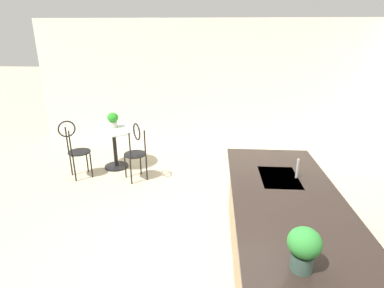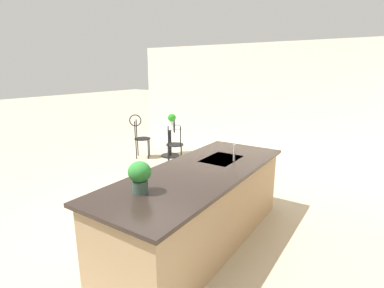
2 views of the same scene
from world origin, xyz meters
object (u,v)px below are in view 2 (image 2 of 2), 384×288
Objects in this scene: chair_by_island at (175,140)px; potted_plant_counter_far at (140,175)px; chair_near_window at (140,134)px; bistro_table at (170,138)px; potted_plant_on_table at (172,119)px.

potted_plant_counter_far is at bearing 31.61° from chair_by_island.
potted_plant_counter_far is (3.10, 2.94, 0.52)m from chair_near_window.
chair_by_island is at bearing 45.74° from bistro_table.
potted_plant_on_table is at bearing -146.58° from potted_plant_counter_far.
bistro_table is at bearing -134.26° from chair_by_island.
chair_near_window is at bearing -92.67° from chair_by_island.
chair_by_island is at bearing 40.94° from potted_plant_on_table.
potted_plant_counter_far is at bearing 43.51° from chair_near_window.
potted_plant_on_table is at bearing 140.40° from chair_near_window.
chair_by_island is (0.52, 0.53, 0.13)m from bistro_table.
chair_near_window is at bearing -48.82° from bistro_table.
chair_by_island reaches higher than bistro_table.
chair_by_island is at bearing 87.33° from chair_near_window.
chair_by_island is 3.37× the size of potted_plant_counter_far.
potted_plant_on_table is (-0.65, -0.57, 0.33)m from chair_by_island.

